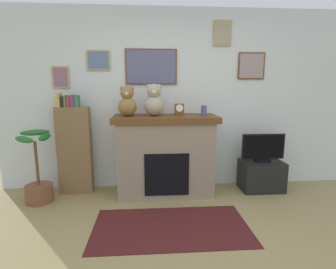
# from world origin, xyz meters

# --- Properties ---
(ground_plane) EXTENTS (12.00, 12.00, 0.00)m
(ground_plane) POSITION_xyz_m (0.00, 0.00, 0.00)
(ground_plane) COLOR #92834F
(back_wall) EXTENTS (5.20, 0.15, 2.60)m
(back_wall) POSITION_xyz_m (-0.00, 2.00, 1.31)
(back_wall) COLOR silver
(back_wall) RESTS_ON ground_plane
(fireplace) EXTENTS (1.41, 0.65, 1.11)m
(fireplace) POSITION_xyz_m (-0.19, 1.64, 0.56)
(fireplace) COLOR gray
(fireplace) RESTS_ON ground_plane
(bookshelf) EXTENTS (0.46, 0.16, 1.42)m
(bookshelf) POSITION_xyz_m (-1.47, 1.74, 0.65)
(bookshelf) COLOR brown
(bookshelf) RESTS_ON ground_plane
(potted_plant) EXTENTS (0.44, 0.54, 0.94)m
(potted_plant) POSITION_xyz_m (-1.87, 1.45, 0.30)
(potted_plant) COLOR brown
(potted_plant) RESTS_ON ground_plane
(tv_stand) EXTENTS (0.59, 0.40, 0.43)m
(tv_stand) POSITION_xyz_m (1.22, 1.64, 0.22)
(tv_stand) COLOR black
(tv_stand) RESTS_ON ground_plane
(television) EXTENTS (0.62, 0.14, 0.40)m
(television) POSITION_xyz_m (1.22, 1.64, 0.63)
(television) COLOR black
(television) RESTS_ON tv_stand
(area_rug) EXTENTS (1.68, 0.92, 0.01)m
(area_rug) POSITION_xyz_m (-0.19, 0.67, 0.00)
(area_rug) COLOR #471918
(area_rug) RESTS_ON ground_plane
(candle_jar) EXTENTS (0.08, 0.08, 0.14)m
(candle_jar) POSITION_xyz_m (0.34, 1.63, 1.18)
(candle_jar) COLOR #4C517A
(candle_jar) RESTS_ON fireplace
(mantel_clock) EXTENTS (0.12, 0.09, 0.16)m
(mantel_clock) POSITION_xyz_m (-0.01, 1.62, 1.19)
(mantel_clock) COLOR brown
(mantel_clock) RESTS_ON fireplace
(teddy_bear_grey) EXTENTS (0.25, 0.25, 0.40)m
(teddy_bear_grey) POSITION_xyz_m (-0.70, 1.62, 1.29)
(teddy_bear_grey) COLOR olive
(teddy_bear_grey) RESTS_ON fireplace
(teddy_bear_brown) EXTENTS (0.27, 0.27, 0.43)m
(teddy_bear_brown) POSITION_xyz_m (-0.35, 1.62, 1.30)
(teddy_bear_brown) COLOR tan
(teddy_bear_brown) RESTS_ON fireplace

